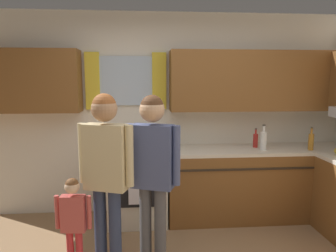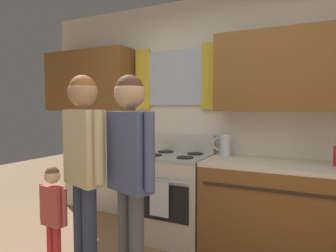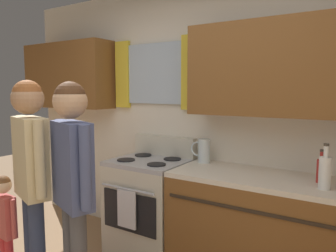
{
  "view_description": "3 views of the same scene",
  "coord_description": "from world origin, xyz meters",
  "px_view_note": "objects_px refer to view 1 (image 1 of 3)",
  "views": [
    {
      "loc": [
        -0.34,
        -2.22,
        1.75
      ],
      "look_at": [
        -0.09,
        0.86,
        1.3
      ],
      "focal_mm": 33.46,
      "sensor_mm": 36.0,
      "label": 1
    },
    {
      "loc": [
        0.93,
        -1.31,
        1.39
      ],
      "look_at": [
        -0.04,
        0.63,
        1.26
      ],
      "focal_mm": 32.2,
      "sensor_mm": 36.0,
      "label": 2
    },
    {
      "loc": [
        1.38,
        -0.95,
        1.57
      ],
      "look_at": [
        0.19,
        0.93,
        1.32
      ],
      "focal_mm": 34.65,
      "sensor_mm": 36.0,
      "label": 3
    }
  ],
  "objects_px": {
    "bottle_oil_amber": "(311,141)",
    "adult_holding_child": "(106,164)",
    "stove_oven": "(138,184)",
    "bottle_milk_white": "(263,140)",
    "bottle_sauce_red": "(255,140)",
    "adult_in_plaid": "(152,163)",
    "water_pitcher": "(175,138)",
    "small_child": "(73,217)"
  },
  "relations": [
    {
      "from": "bottle_milk_white",
      "to": "adult_holding_child",
      "type": "bearing_deg",
      "value": -150.98
    },
    {
      "from": "bottle_milk_white",
      "to": "bottle_sauce_red",
      "type": "bearing_deg",
      "value": 105.99
    },
    {
      "from": "bottle_milk_white",
      "to": "bottle_oil_amber",
      "type": "height_order",
      "value": "bottle_milk_white"
    },
    {
      "from": "stove_oven",
      "to": "adult_holding_child",
      "type": "xyz_separation_m",
      "value": [
        -0.25,
        -1.1,
        0.57
      ]
    },
    {
      "from": "stove_oven",
      "to": "bottle_milk_white",
      "type": "relative_size",
      "value": 3.51
    },
    {
      "from": "stove_oven",
      "to": "adult_in_plaid",
      "type": "bearing_deg",
      "value": -81.98
    },
    {
      "from": "water_pitcher",
      "to": "adult_in_plaid",
      "type": "distance_m",
      "value": 1.3
    },
    {
      "from": "small_child",
      "to": "water_pitcher",
      "type": "bearing_deg",
      "value": 52.74
    },
    {
      "from": "bottle_sauce_red",
      "to": "adult_holding_child",
      "type": "height_order",
      "value": "adult_holding_child"
    },
    {
      "from": "small_child",
      "to": "bottle_sauce_red",
      "type": "bearing_deg",
      "value": 30.42
    },
    {
      "from": "bottle_sauce_red",
      "to": "adult_in_plaid",
      "type": "relative_size",
      "value": 0.15
    },
    {
      "from": "water_pitcher",
      "to": "adult_holding_child",
      "type": "xyz_separation_m",
      "value": [
        -0.73,
        -1.29,
        0.02
      ]
    },
    {
      "from": "bottle_milk_white",
      "to": "bottle_sauce_red",
      "type": "distance_m",
      "value": 0.16
    },
    {
      "from": "small_child",
      "to": "stove_oven",
      "type": "bearing_deg",
      "value": 65.11
    },
    {
      "from": "water_pitcher",
      "to": "adult_in_plaid",
      "type": "relative_size",
      "value": 0.14
    },
    {
      "from": "small_child",
      "to": "adult_in_plaid",
      "type": "bearing_deg",
      "value": 6.4
    },
    {
      "from": "adult_in_plaid",
      "to": "small_child",
      "type": "distance_m",
      "value": 0.82
    },
    {
      "from": "stove_oven",
      "to": "bottle_oil_amber",
      "type": "xyz_separation_m",
      "value": [
        2.12,
        -0.17,
        0.54
      ]
    },
    {
      "from": "bottle_sauce_red",
      "to": "stove_oven",
      "type": "bearing_deg",
      "value": -178.43
    },
    {
      "from": "bottle_milk_white",
      "to": "small_child",
      "type": "bearing_deg",
      "value": -153.29
    },
    {
      "from": "bottle_oil_amber",
      "to": "adult_in_plaid",
      "type": "xyz_separation_m",
      "value": [
        -1.97,
        -0.91,
        0.01
      ]
    },
    {
      "from": "stove_oven",
      "to": "bottle_milk_white",
      "type": "bearing_deg",
      "value": -4.03
    },
    {
      "from": "stove_oven",
      "to": "bottle_milk_white",
      "type": "distance_m",
      "value": 1.64
    },
    {
      "from": "water_pitcher",
      "to": "small_child",
      "type": "bearing_deg",
      "value": -127.26
    },
    {
      "from": "bottle_sauce_red",
      "to": "bottle_oil_amber",
      "type": "height_order",
      "value": "bottle_oil_amber"
    },
    {
      "from": "adult_in_plaid",
      "to": "bottle_oil_amber",
      "type": "bearing_deg",
      "value": 24.81
    },
    {
      "from": "bottle_milk_white",
      "to": "adult_holding_child",
      "type": "xyz_separation_m",
      "value": [
        -1.79,
        -0.99,
        0.01
      ]
    },
    {
      "from": "adult_in_plaid",
      "to": "bottle_sauce_red",
      "type": "bearing_deg",
      "value": 39.67
    },
    {
      "from": "water_pitcher",
      "to": "bottle_oil_amber",
      "type": "bearing_deg",
      "value": -12.14
    },
    {
      "from": "stove_oven",
      "to": "bottle_oil_amber",
      "type": "bearing_deg",
      "value": -4.51
    },
    {
      "from": "bottle_oil_amber",
      "to": "adult_holding_child",
      "type": "xyz_separation_m",
      "value": [
        -2.37,
        -0.94,
        0.02
      ]
    },
    {
      "from": "water_pitcher",
      "to": "small_child",
      "type": "xyz_separation_m",
      "value": [
        -1.02,
        -1.34,
        -0.43
      ]
    },
    {
      "from": "bottle_oil_amber",
      "to": "bottle_milk_white",
      "type": "bearing_deg",
      "value": 174.22
    },
    {
      "from": "adult_holding_child",
      "to": "bottle_sauce_red",
      "type": "bearing_deg",
      "value": 33.18
    },
    {
      "from": "adult_in_plaid",
      "to": "adult_holding_child",
      "type": "bearing_deg",
      "value": -176.16
    },
    {
      "from": "stove_oven",
      "to": "bottle_oil_amber",
      "type": "relative_size",
      "value": 3.85
    },
    {
      "from": "water_pitcher",
      "to": "small_child",
      "type": "relative_size",
      "value": 0.24
    },
    {
      "from": "bottle_oil_amber",
      "to": "adult_in_plaid",
      "type": "distance_m",
      "value": 2.17
    },
    {
      "from": "bottle_oil_amber",
      "to": "bottle_sauce_red",
      "type": "bearing_deg",
      "value": 161.44
    },
    {
      "from": "bottle_oil_amber",
      "to": "small_child",
      "type": "relative_size",
      "value": 0.31
    },
    {
      "from": "bottle_milk_white",
      "to": "stove_oven",
      "type": "bearing_deg",
      "value": 175.97
    },
    {
      "from": "stove_oven",
      "to": "adult_holding_child",
      "type": "height_order",
      "value": "adult_holding_child"
    }
  ]
}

